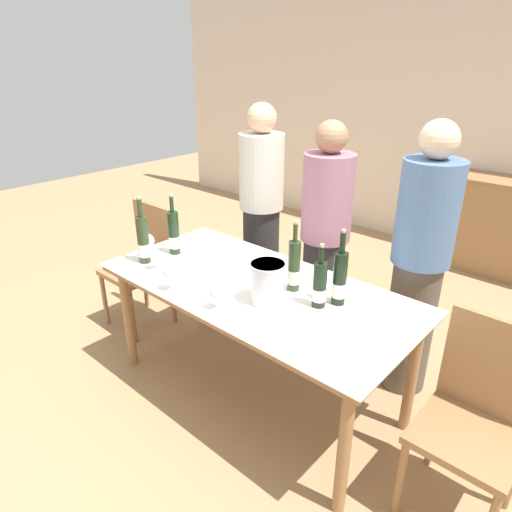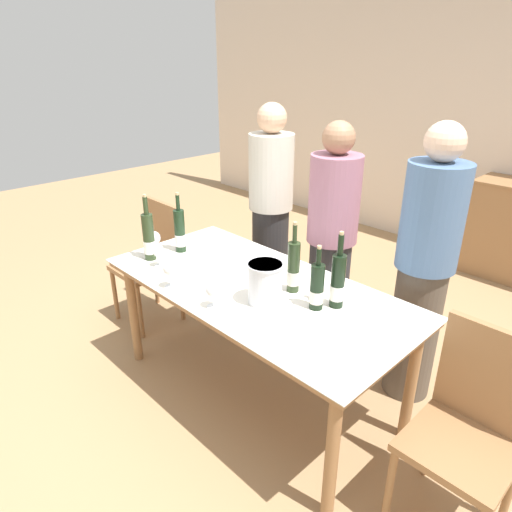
# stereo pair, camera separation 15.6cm
# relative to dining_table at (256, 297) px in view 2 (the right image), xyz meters

# --- Properties ---
(ground_plane) EXTENTS (12.00, 12.00, 0.00)m
(ground_plane) POSITION_rel_dining_table_xyz_m (0.00, 0.00, -0.68)
(ground_plane) COLOR #A37F56
(back_wall) EXTENTS (8.00, 0.10, 2.80)m
(back_wall) POSITION_rel_dining_table_xyz_m (0.00, 3.14, 0.72)
(back_wall) COLOR beige
(back_wall) RESTS_ON ground_plane
(dining_table) EXTENTS (1.83, 0.87, 0.75)m
(dining_table) POSITION_rel_dining_table_xyz_m (0.00, 0.00, 0.00)
(dining_table) COLOR #996B42
(dining_table) RESTS_ON ground_plane
(ice_bucket) EXTENTS (0.19, 0.19, 0.22)m
(ice_bucket) POSITION_rel_dining_table_xyz_m (0.17, -0.10, 0.19)
(ice_bucket) COLOR silver
(ice_bucket) RESTS_ON dining_table
(wine_bottle_0) EXTENTS (0.07, 0.07, 0.40)m
(wine_bottle_0) POSITION_rel_dining_table_xyz_m (-0.69, -0.01, 0.21)
(wine_bottle_0) COLOR black
(wine_bottle_0) RESTS_ON dining_table
(wine_bottle_1) EXTENTS (0.07, 0.07, 0.34)m
(wine_bottle_1) POSITION_rel_dining_table_xyz_m (0.39, 0.05, 0.19)
(wine_bottle_1) COLOR black
(wine_bottle_1) RESTS_ON dining_table
(wine_bottle_2) EXTENTS (0.07, 0.07, 0.41)m
(wine_bottle_2) POSITION_rel_dining_table_xyz_m (0.45, 0.14, 0.21)
(wine_bottle_2) COLOR black
(wine_bottle_2) RESTS_ON dining_table
(wine_bottle_3) EXTENTS (0.07, 0.07, 0.40)m
(wine_bottle_3) POSITION_rel_dining_table_xyz_m (0.18, 0.10, 0.21)
(wine_bottle_3) COLOR #28381E
(wine_bottle_3) RESTS_ON dining_table
(wine_bottle_4) EXTENTS (0.07, 0.07, 0.42)m
(wine_bottle_4) POSITION_rel_dining_table_xyz_m (-0.72, -0.23, 0.22)
(wine_bottle_4) COLOR #28381E
(wine_bottle_4) RESTS_ON dining_table
(wine_glass_0) EXTENTS (0.07, 0.07, 0.14)m
(wine_glass_0) POSITION_rel_dining_table_xyz_m (0.02, -0.32, 0.17)
(wine_glass_0) COLOR white
(wine_glass_0) RESTS_ON dining_table
(wine_glass_1) EXTENTS (0.07, 0.07, 0.13)m
(wine_glass_1) POSITION_rel_dining_table_xyz_m (-0.59, -0.24, 0.16)
(wine_glass_1) COLOR white
(wine_glass_1) RESTS_ON dining_table
(wine_glass_2) EXTENTS (0.09, 0.09, 0.15)m
(wine_glass_2) POSITION_rel_dining_table_xyz_m (-0.79, -0.15, 0.17)
(wine_glass_2) COLOR white
(wine_glass_2) RESTS_ON dining_table
(wine_glass_3) EXTENTS (0.07, 0.07, 0.15)m
(wine_glass_3) POSITION_rel_dining_table_xyz_m (-0.31, -0.35, 0.18)
(wine_glass_3) COLOR white
(wine_glass_3) RESTS_ON dining_table
(chair_left_end) EXTENTS (0.42, 0.42, 0.93)m
(chair_left_end) POSITION_rel_dining_table_xyz_m (-1.21, 0.09, -0.15)
(chair_left_end) COLOR #996B42
(chair_left_end) RESTS_ON ground_plane
(chair_right_end) EXTENTS (0.42, 0.42, 0.94)m
(chair_right_end) POSITION_rel_dining_table_xyz_m (1.21, 0.09, -0.14)
(chair_right_end) COLOR #996B42
(chair_right_end) RESTS_ON ground_plane
(person_host) EXTENTS (0.33, 0.33, 1.64)m
(person_host) POSITION_rel_dining_table_xyz_m (-0.66, 0.79, 0.14)
(person_host) COLOR #262628
(person_host) RESTS_ON ground_plane
(person_guest_left) EXTENTS (0.33, 0.33, 1.58)m
(person_guest_left) POSITION_rel_dining_table_xyz_m (-0.04, 0.73, 0.11)
(person_guest_left) COLOR #2D2D33
(person_guest_left) RESTS_ON ground_plane
(person_guest_right) EXTENTS (0.33, 0.33, 1.64)m
(person_guest_right) POSITION_rel_dining_table_xyz_m (0.63, 0.70, 0.14)
(person_guest_right) COLOR #51473D
(person_guest_right) RESTS_ON ground_plane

